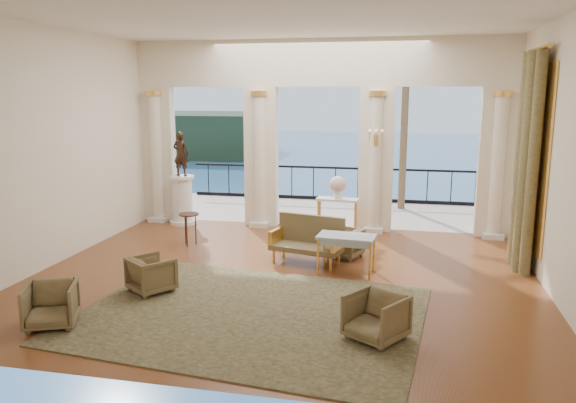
% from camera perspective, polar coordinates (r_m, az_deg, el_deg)
% --- Properties ---
extents(floor, '(9.00, 9.00, 0.00)m').
position_cam_1_polar(floor, '(10.25, -0.53, -7.67)').
color(floor, '#4E210B').
rests_on(floor, ground).
extents(room_walls, '(9.00, 9.00, 9.00)m').
position_cam_1_polar(room_walls, '(8.62, -2.20, 8.29)').
color(room_walls, white).
rests_on(room_walls, ground).
extents(arcade, '(9.00, 0.56, 4.50)m').
position_cam_1_polar(arcade, '(13.47, 3.03, 8.08)').
color(arcade, '#F1E5C5').
rests_on(arcade, ground).
extents(terrace, '(10.00, 3.60, 0.10)m').
position_cam_1_polar(terrace, '(15.77, 4.07, -1.13)').
color(terrace, '#ABA08F').
rests_on(terrace, ground).
extents(balustrade, '(9.00, 0.06, 1.03)m').
position_cam_1_polar(balustrade, '(17.24, 4.84, 1.48)').
color(balustrade, black).
rests_on(balustrade, terrace).
extents(palm_tree, '(2.00, 2.00, 4.50)m').
position_cam_1_polar(palm_tree, '(16.08, 11.98, 13.75)').
color(palm_tree, '#4C3823').
rests_on(palm_tree, terrace).
extents(headland, '(22.00, 18.00, 6.00)m').
position_cam_1_polar(headland, '(85.94, -9.98, 6.85)').
color(headland, black).
rests_on(headland, sea).
extents(sea, '(160.00, 160.00, 0.00)m').
position_cam_1_polar(sea, '(70.11, 10.25, 3.42)').
color(sea, '#234F8A').
rests_on(sea, ground).
extents(curtain, '(0.33, 1.40, 4.09)m').
position_cam_1_polar(curtain, '(11.25, 23.13, 3.69)').
color(curtain, brown).
rests_on(curtain, ground).
extents(window_frame, '(0.04, 1.60, 3.40)m').
position_cam_1_polar(window_frame, '(11.28, 24.09, 4.05)').
color(window_frame, '#EBB14D').
rests_on(window_frame, room_walls).
extents(wall_sconce, '(0.30, 0.11, 0.33)m').
position_cam_1_polar(wall_sconce, '(13.03, 8.92, 6.29)').
color(wall_sconce, '#EBB14D').
rests_on(wall_sconce, arcade).
extents(rug, '(5.39, 4.40, 0.02)m').
position_cam_1_polar(rug, '(8.63, -3.78, -11.34)').
color(rug, '#2A3218').
rests_on(rug, ground).
extents(armchair_a, '(0.87, 0.85, 0.70)m').
position_cam_1_polar(armchair_a, '(8.77, -22.95, -9.48)').
color(armchair_a, '#433820').
rests_on(armchair_a, ground).
extents(armchair_b, '(0.93, 0.92, 0.71)m').
position_cam_1_polar(armchair_b, '(7.77, 8.94, -11.32)').
color(armchair_b, '#433820').
rests_on(armchair_b, ground).
extents(armchair_c, '(0.77, 0.80, 0.65)m').
position_cam_1_polar(armchair_c, '(11.38, 5.73, -4.08)').
color(armchair_c, '#433820').
rests_on(armchair_c, ground).
extents(armchair_d, '(0.89, 0.88, 0.67)m').
position_cam_1_polar(armchair_d, '(9.69, -13.70, -7.03)').
color(armchair_d, '#433820').
rests_on(armchair_d, ground).
extents(settee, '(1.48, 0.89, 0.92)m').
position_cam_1_polar(settee, '(10.98, 2.06, -3.91)').
color(settee, '#433820').
rests_on(settee, ground).
extents(game_table, '(1.09, 0.66, 0.72)m').
position_cam_1_polar(game_table, '(10.33, 5.96, -3.84)').
color(game_table, '#91A6B8').
rests_on(game_table, ground).
extents(pedestal, '(0.67, 0.67, 1.23)m').
position_cam_1_polar(pedestal, '(14.33, -10.66, 0.06)').
color(pedestal, silver).
rests_on(pedestal, ground).
extents(statue, '(0.42, 0.29, 1.10)m').
position_cam_1_polar(statue, '(14.16, -10.83, 4.78)').
color(statue, black).
rests_on(statue, pedestal).
extents(console_table, '(0.97, 0.44, 0.90)m').
position_cam_1_polar(console_table, '(12.86, 5.04, -0.35)').
color(console_table, silver).
rests_on(console_table, ground).
extents(urn, '(0.38, 0.38, 0.51)m').
position_cam_1_polar(urn, '(12.78, 5.08, 1.61)').
color(urn, white).
rests_on(urn, console_table).
extents(side_table, '(0.43, 0.43, 0.70)m').
position_cam_1_polar(side_table, '(12.33, -10.04, -1.67)').
color(side_table, black).
rests_on(side_table, ground).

